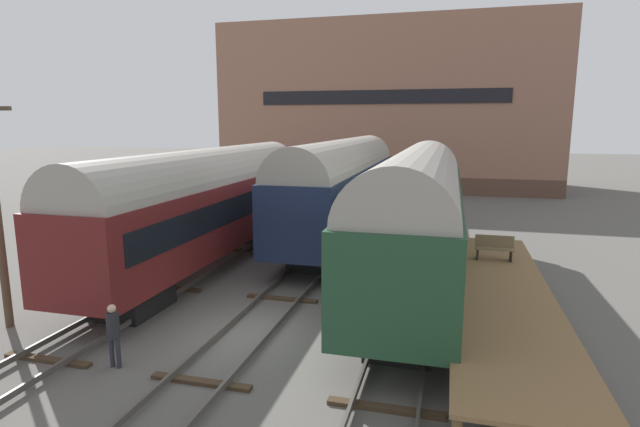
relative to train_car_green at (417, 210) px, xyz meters
The scene contains 11 objects.
ground_plane 7.77m from the train_car_green, 128.56° to the right, with size 200.00×200.00×0.00m, color #56544F.
track_left 10.93m from the train_car_green, 147.90° to the right, with size 2.60×60.00×0.26m.
track_middle 7.72m from the train_car_green, 128.56° to the right, with size 2.60×60.00×0.26m.
track_right 6.29m from the train_car_green, 90.00° to the right, with size 2.60×60.00×0.26m.
train_car_green is the anchor object (origin of this frame).
train_car_navy 8.75m from the train_car_green, 120.71° to the left, with size 3.07×18.03×5.37m.
train_car_maroon 8.96m from the train_car_green, behind, with size 2.98×16.78×5.15m.
station_platform 4.57m from the train_car_green, 47.23° to the right, with size 2.98×14.48×1.14m.
bench 3.24m from the train_car_green, 12.92° to the left, with size 1.40×0.40×0.91m.
person_worker 11.11m from the train_car_green, 129.79° to the right, with size 0.32×0.32×1.70m.
warehouse_building 32.78m from the train_car_green, 99.10° to the left, with size 31.09×12.28×15.37m.
Camera 1 is at (5.62, -13.02, 6.21)m, focal length 28.00 mm.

